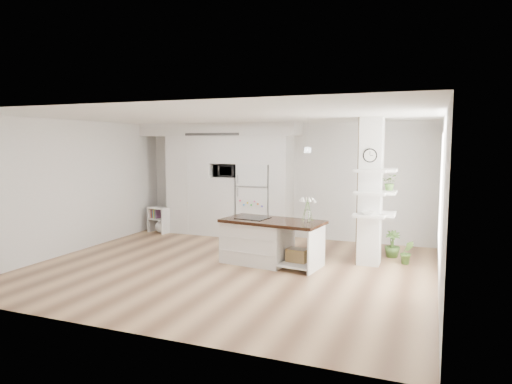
# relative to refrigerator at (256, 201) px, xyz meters

# --- Properties ---
(floor) EXTENTS (7.00, 6.00, 0.01)m
(floor) POSITION_rel_refrigerator_xyz_m (0.53, -2.68, -0.88)
(floor) COLOR tan
(floor) RESTS_ON ground
(room) EXTENTS (7.04, 6.04, 2.72)m
(room) POSITION_rel_refrigerator_xyz_m (0.53, -2.68, 0.98)
(room) COLOR white
(room) RESTS_ON ground
(cabinet_wall) EXTENTS (4.00, 0.71, 2.70)m
(cabinet_wall) POSITION_rel_refrigerator_xyz_m (-0.92, -0.01, 0.63)
(cabinet_wall) COLOR white
(cabinet_wall) RESTS_ON floor
(refrigerator) EXTENTS (0.78, 0.69, 1.75)m
(refrigerator) POSITION_rel_refrigerator_xyz_m (0.00, 0.00, 0.00)
(refrigerator) COLOR white
(refrigerator) RESTS_ON floor
(column) EXTENTS (0.69, 0.90, 2.70)m
(column) POSITION_rel_refrigerator_xyz_m (2.90, -1.55, 0.48)
(column) COLOR silver
(column) RESTS_ON floor
(window) EXTENTS (0.00, 2.40, 2.40)m
(window) POSITION_rel_refrigerator_xyz_m (4.00, -2.38, 0.62)
(window) COLOR white
(window) RESTS_ON room
(pendant_light) EXTENTS (0.12, 0.12, 0.10)m
(pendant_light) POSITION_rel_refrigerator_xyz_m (2.23, -2.53, 1.24)
(pendant_light) COLOR white
(pendant_light) RESTS_ON room
(kitchen_island) EXTENTS (1.95, 1.12, 1.40)m
(kitchen_island) POSITION_rel_refrigerator_xyz_m (0.96, -2.14, -0.44)
(kitchen_island) COLOR white
(kitchen_island) RESTS_ON floor
(bookshelf) EXTENTS (0.59, 0.42, 0.64)m
(bookshelf) POSITION_rel_refrigerator_xyz_m (-2.45, -0.38, -0.59)
(bookshelf) COLOR white
(bookshelf) RESTS_ON floor
(floor_plant_a) EXTENTS (0.29, 0.26, 0.45)m
(floor_plant_a) POSITION_rel_refrigerator_xyz_m (3.49, -1.26, -0.65)
(floor_plant_a) COLOR #47702D
(floor_plant_a) RESTS_ON floor
(floor_plant_b) EXTENTS (0.34, 0.34, 0.52)m
(floor_plant_b) POSITION_rel_refrigerator_xyz_m (3.19, -0.81, -0.61)
(floor_plant_b) COLOR #47702D
(floor_plant_b) RESTS_ON floor
(microwave) EXTENTS (0.54, 0.37, 0.30)m
(microwave) POSITION_rel_refrigerator_xyz_m (-0.75, -0.06, 0.69)
(microwave) COLOR #2D2D2D
(microwave) RESTS_ON cabinet_wall
(shelf_plant) EXTENTS (0.27, 0.23, 0.30)m
(shelf_plant) POSITION_rel_refrigerator_xyz_m (3.15, -1.38, 0.65)
(shelf_plant) COLOR #47702D
(shelf_plant) RESTS_ON column
(decor_bowl) EXTENTS (0.22, 0.22, 0.05)m
(decor_bowl) POSITION_rel_refrigerator_xyz_m (2.82, -1.78, 0.13)
(decor_bowl) COLOR white
(decor_bowl) RESTS_ON column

